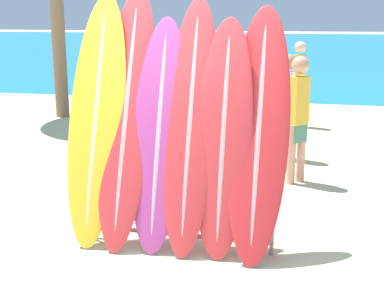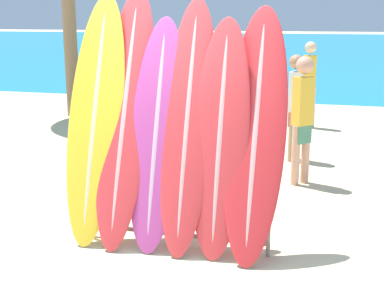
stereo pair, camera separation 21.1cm
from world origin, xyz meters
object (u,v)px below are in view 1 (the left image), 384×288
at_px(surfboard_rack, 173,202).
at_px(surfboard_slot_5, 259,132).
at_px(surfboard_slot_2, 159,134).
at_px(person_near_water, 288,103).
at_px(surfboard_slot_1, 127,117).
at_px(surfboard_slot_4, 224,138).
at_px(surfboard_slot_3, 190,125).
at_px(person_far_left, 108,100).
at_px(person_far_right, 299,81).
at_px(person_mid_beach, 298,115).
at_px(surfboard_slot_0, 97,119).

height_order(surfboard_rack, surfboard_slot_5, surfboard_slot_5).
distance_m(surfboard_slot_2, person_near_water, 3.69).
distance_m(surfboard_slot_1, surfboard_slot_2, 0.38).
distance_m(surfboard_slot_4, person_near_water, 3.58).
bearing_deg(surfboard_slot_3, surfboard_slot_4, -6.80).
bearing_deg(person_far_left, surfboard_rack, -177.58).
relative_size(person_near_water, person_far_left, 1.05).
bearing_deg(surfboard_slot_3, surfboard_slot_5, 1.11).
bearing_deg(surfboard_rack, surfboard_slot_2, 156.94).
relative_size(surfboard_slot_5, person_far_left, 1.47).
distance_m(surfboard_slot_1, surfboard_slot_4, 1.00).
xyz_separation_m(surfboard_slot_3, person_far_right, (0.80, 6.19, -0.26)).
distance_m(surfboard_rack, surfboard_slot_5, 1.08).
xyz_separation_m(surfboard_slot_2, person_mid_beach, (1.23, 2.31, -0.18)).
relative_size(surfboard_rack, surfboard_slot_1, 0.79).
bearing_deg(surfboard_slot_2, person_mid_beach, 61.92).
distance_m(surfboard_slot_2, surfboard_slot_3, 0.32).
bearing_deg(surfboard_slot_5, surfboard_slot_0, -179.97).
relative_size(surfboard_slot_3, surfboard_slot_4, 1.08).
xyz_separation_m(surfboard_rack, surfboard_slot_2, (-0.15, 0.07, 0.66)).
xyz_separation_m(person_near_water, person_mid_beach, (0.20, -1.22, 0.03)).
xyz_separation_m(surfboard_slot_1, surfboard_slot_4, (0.98, -0.08, -0.14)).
height_order(surfboard_slot_3, person_near_water, surfboard_slot_3).
distance_m(person_mid_beach, person_far_right, 3.91).
bearing_deg(surfboard_rack, surfboard_slot_1, 165.36).
xyz_separation_m(surfboard_slot_1, person_far_left, (-1.55, 3.31, -0.39)).
bearing_deg(surfboard_slot_1, person_far_left, 115.02).
bearing_deg(surfboard_slot_4, person_near_water, 83.53).
bearing_deg(person_mid_beach, person_far_right, -134.47).
xyz_separation_m(surfboard_slot_3, surfboard_slot_4, (0.33, -0.04, -0.09)).
height_order(surfboard_slot_2, surfboard_slot_5, surfboard_slot_5).
height_order(surfboard_slot_4, person_near_water, surfboard_slot_4).
relative_size(surfboard_slot_5, person_mid_beach, 1.36).
bearing_deg(person_far_right, surfboard_slot_1, 70.75).
relative_size(surfboard_slot_0, surfboard_slot_3, 1.02).
relative_size(surfboard_rack, surfboard_slot_2, 0.88).
height_order(surfboard_slot_5, person_far_left, surfboard_slot_5).
distance_m(surfboard_slot_4, person_far_left, 4.24).
bearing_deg(person_mid_beach, surfboard_slot_0, 3.88).
xyz_separation_m(surfboard_slot_2, person_far_right, (1.10, 6.22, -0.17)).
bearing_deg(surfboard_slot_2, person_far_right, 79.97).
bearing_deg(person_near_water, person_mid_beach, -162.65).
xyz_separation_m(surfboard_slot_2, person_near_water, (1.03, 3.53, -0.21)).
xyz_separation_m(surfboard_slot_2, surfboard_slot_3, (0.30, 0.02, 0.09)).
xyz_separation_m(surfboard_slot_1, surfboard_slot_3, (0.66, -0.04, -0.05)).
xyz_separation_m(surfboard_slot_0, surfboard_slot_3, (0.96, -0.01, -0.02)).
xyz_separation_m(surfboard_slot_2, surfboard_slot_5, (0.95, 0.04, 0.05)).
distance_m(surfboard_slot_2, person_mid_beach, 2.63).
distance_m(surfboard_slot_0, surfboard_slot_3, 0.96).
height_order(surfboard_rack, surfboard_slot_4, surfboard_slot_4).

